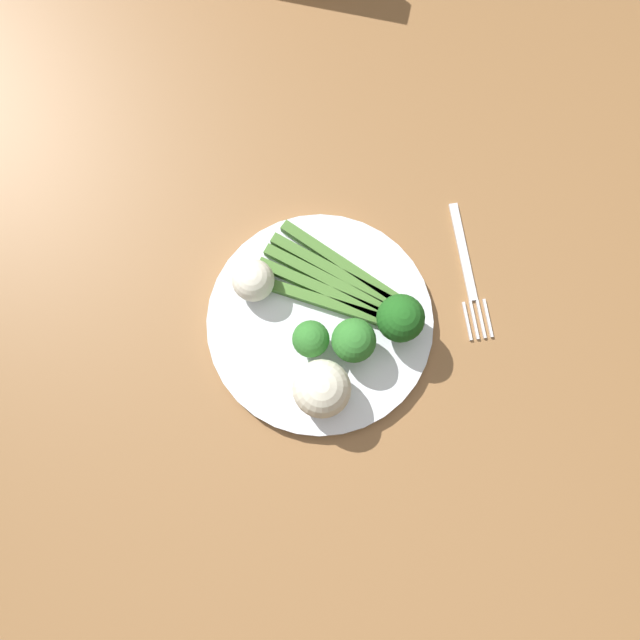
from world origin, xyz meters
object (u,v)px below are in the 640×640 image
dining_table (368,350)px  broccoli_right (311,339)px  plate (320,322)px  cauliflower_back (253,280)px  asparagus_bundle (328,281)px  fork (467,272)px  broccoli_back_right (354,341)px  cauliflower_left (322,389)px  broccoli_near_center (401,318)px

dining_table → broccoli_right: 0.16m
dining_table → plate: bearing=-10.0°
broccoli_right → cauliflower_back: size_ratio=1.05×
asparagus_bundle → fork: (-0.16, -0.02, -0.02)m
plate → cauliflower_back: bearing=-28.6°
fork → broccoli_back_right: bearing=-65.2°
plate → cauliflower_left: size_ratio=4.10×
broccoli_back_right → cauliflower_back: (0.11, -0.07, -0.01)m
broccoli_near_center → cauliflower_back: broccoli_near_center is taller
dining_table → plate: 0.13m
broccoli_right → cauliflower_back: (0.06, -0.07, -0.00)m
plate → broccoli_back_right: size_ratio=4.33×
broccoli_right → dining_table: bearing=-168.1°
cauliflower_left → asparagus_bundle: bearing=-93.2°
dining_table → broccoli_right: (0.07, 0.02, 0.15)m
dining_table → broccoli_near_center: 0.16m
plate → cauliflower_left: bearing=91.6°
cauliflower_back → cauliflower_left: bearing=122.3°
broccoli_near_center → dining_table: bearing=14.4°
broccoli_back_right → asparagus_bundle: bearing=-70.1°
plate → cauliflower_left: (-0.00, 0.08, 0.04)m
asparagus_bundle → broccoli_back_right: size_ratio=2.82×
broccoli_near_center → fork: size_ratio=0.38×
asparagus_bundle → cauliflower_left: (0.01, 0.12, 0.03)m
dining_table → cauliflower_left: cauliflower_left is taller
broccoli_near_center → broccoli_right: broccoli_near_center is taller
broccoli_near_center → cauliflower_back: bearing=-15.9°
cauliflower_left → broccoli_back_right: bearing=-123.5°
cauliflower_back → cauliflower_left: size_ratio=0.76×
broccoli_right → cauliflower_back: bearing=-46.1°
dining_table → broccoli_near_center: (-0.02, -0.01, 0.15)m
dining_table → asparagus_bundle: bearing=-46.5°
asparagus_bundle → broccoli_right: (0.02, 0.07, 0.02)m
dining_table → fork: (-0.11, -0.07, 0.10)m
broccoli_right → broccoli_back_right: bearing=176.9°
asparagus_bundle → broccoli_near_center: 0.10m
plate → asparagus_bundle: size_ratio=1.53×
broccoli_near_center → broccoli_right: size_ratio=1.29×
plate → broccoli_right: size_ratio=5.15×
asparagus_bundle → broccoli_near_center: (-0.08, 0.05, 0.03)m
broccoli_near_center → plate: bearing=-3.4°
cauliflower_left → fork: 0.22m
asparagus_bundle → broccoli_right: broccoli_right is taller
cauliflower_back → cauliflower_left: (-0.08, 0.12, 0.01)m
dining_table → plate: size_ratio=4.52×
broccoli_right → fork: 0.20m
cauliflower_back → fork: (-0.24, -0.02, -0.04)m
broccoli_near_center → cauliflower_left: broccoli_near_center is taller
broccoli_near_center → cauliflower_left: size_ratio=1.03×
broccoli_near_center → broccoli_right: bearing=12.5°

